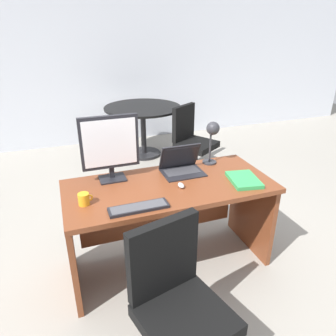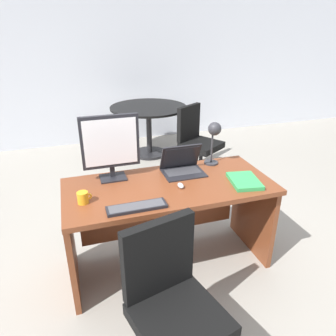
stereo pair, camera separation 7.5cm
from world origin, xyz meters
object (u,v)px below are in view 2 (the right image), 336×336
Objects in this scene: meeting_table at (149,119)px; mouse at (181,186)px; desk at (168,206)px; monitor at (110,144)px; keyboard at (137,207)px; coffee_mug at (83,198)px; book at (244,181)px; office_chair at (173,316)px; laptop at (182,164)px; meeting_chair_near at (197,146)px; desk_lamp at (214,134)px.

mouse is at bearing -99.18° from meeting_table.
desk is 3.10× the size of monitor.
mouse reaches higher than keyboard.
desk is 0.49m from keyboard.
coffee_mug is (-0.25, -0.31, -0.24)m from monitor.
monitor reaches higher than desk.
book is 0.35× the size of office_chair.
meeting_chair_near is at bearing 62.44° from laptop.
book is (0.38, -0.34, -0.05)m from laptop.
desk is at bearing -157.34° from desk_lamp.
mouse is (-0.10, -0.26, -0.05)m from laptop.
keyboard is 2.81m from meeting_table.
desk_lamp is 1.19× the size of book.
coffee_mug reaches higher than desk.
coffee_mug is at bearing -113.68° from meeting_table.
monitor is 0.57m from keyboard.
coffee_mug is at bearing -131.84° from meeting_chair_near.
meeting_table is at bearing 77.68° from office_chair.
mouse reaches higher than meeting_table.
keyboard is 1.05× the size of desk_lamp.
desk is 21.24× the size of mouse.
mouse is 2.54m from meeting_table.
keyboard is 0.69m from office_chair.
monitor is at bearing -111.27° from meeting_table.
mouse reaches higher than book.
monitor is at bearing 154.31° from desk.
desk is at bearing 44.75° from keyboard.
desk_lamp is (0.40, 0.31, 0.26)m from mouse.
keyboard is 1.25× the size of book.
monitor is 0.47m from coffee_mug.
monitor is 1.34× the size of desk_lamp.
meeting_table is at bearing 80.82° from mouse.
coffee_mug is 0.09× the size of meeting_table.
monitor reaches higher than mouse.
meeting_chair_near reaches higher than mouse.
laptop reaches higher than meeting_table.
mouse reaches higher than desk.
monitor is 0.57× the size of meeting_chair_near.
meeting_chair_near is at bearing -57.44° from meeting_table.
meeting_chair_near is at bearing 57.14° from keyboard.
laptop is at bearing 18.74° from coffee_mug.
laptop is 0.36× the size of office_chair.
desk_lamp reaches higher than book.
monitor is 5.14× the size of coffee_mug.
mouse is (0.06, -0.12, 0.24)m from desk.
laptop is 0.36m from desk_lamp.
meeting_table is at bearing 89.89° from desk_lamp.
desk_lamp is at bearing 38.02° from mouse.
monitor is at bearing 98.01° from office_chair.
office_chair is (-0.79, -0.66, -0.41)m from book.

